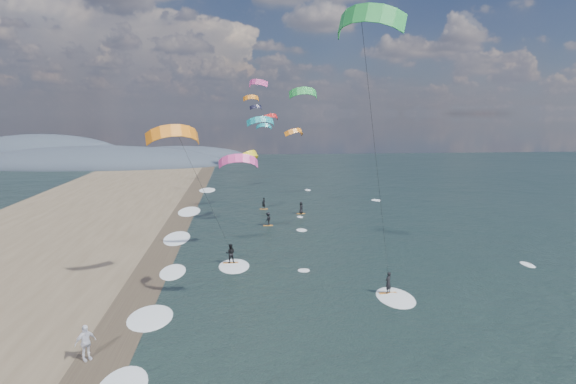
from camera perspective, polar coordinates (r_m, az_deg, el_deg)
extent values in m
plane|color=black|center=(27.36, 4.92, -18.79)|extent=(260.00, 260.00, 0.00)
cube|color=#382D23|center=(36.80, -17.33, -11.61)|extent=(3.00, 240.00, 0.00)
ellipsoid|color=#3D4756|center=(146.37, -27.26, 3.20)|extent=(48.00, 20.00, 15.00)
ellipsoid|color=#3D4756|center=(129.28, -21.73, 2.90)|extent=(64.00, 24.00, 10.00)
ellipsoid|color=#3D4756|center=(145.31, -12.73, 3.96)|extent=(40.00, 18.00, 7.00)
cube|color=#C77323|center=(36.24, 11.75, -11.67)|extent=(1.28, 0.39, 0.06)
imported|color=black|center=(35.95, 11.79, -10.45)|extent=(0.69, 0.66, 1.58)
ellipsoid|color=white|center=(35.63, 12.61, -12.12)|extent=(2.60, 4.20, 0.12)
cylinder|color=black|center=(30.59, 10.46, 3.24)|extent=(0.02, 0.02, 18.33)
cube|color=#C77323|center=(42.53, -6.82, -8.35)|extent=(1.33, 0.41, 0.06)
imported|color=black|center=(42.28, -6.84, -7.22)|extent=(0.84, 0.67, 1.69)
ellipsoid|color=white|center=(41.78, -6.42, -8.72)|extent=(2.60, 4.20, 0.12)
cylinder|color=black|center=(38.17, -9.70, -0.45)|extent=(0.02, 0.02, 12.51)
cube|color=#C77323|center=(56.05, -2.37, -3.97)|extent=(1.10, 0.35, 0.05)
imported|color=black|center=(55.88, -2.37, -3.19)|extent=(1.00, 1.13, 1.52)
cube|color=#C77323|center=(62.62, 1.55, -2.56)|extent=(1.10, 0.35, 0.05)
imported|color=black|center=(62.47, 1.56, -1.86)|extent=(0.77, 0.88, 1.51)
cube|color=#C77323|center=(65.64, -2.88, -2.02)|extent=(1.10, 0.35, 0.05)
imported|color=black|center=(65.49, -2.89, -1.33)|extent=(0.66, 0.67, 1.56)
ellipsoid|color=white|center=(32.94, -16.62, -14.11)|extent=(2.40, 5.40, 0.11)
ellipsoid|color=white|center=(41.23, -14.30, -9.20)|extent=(2.40, 5.40, 0.11)
ellipsoid|color=white|center=(51.70, -12.55, -5.36)|extent=(2.40, 5.40, 0.11)
ellipsoid|color=white|center=(65.27, -11.15, -2.27)|extent=(2.40, 5.40, 0.11)
ellipsoid|color=white|center=(82.93, -10.04, 0.20)|extent=(2.40, 5.40, 0.11)
imported|color=silver|center=(28.51, -22.89, -16.12)|extent=(1.17, 1.11, 1.95)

